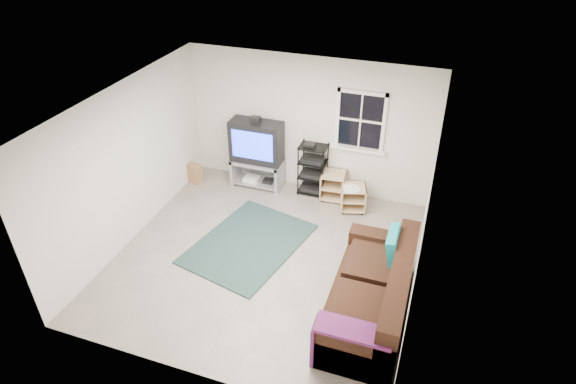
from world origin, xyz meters
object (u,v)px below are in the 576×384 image
at_px(side_table_left, 334,184).
at_px(tv_unit, 257,149).
at_px(av_rack, 313,172).
at_px(sofa, 373,296).
at_px(side_table_right, 353,195).

bearing_deg(side_table_left, tv_unit, -178.59).
relative_size(av_rack, sofa, 0.46).
bearing_deg(sofa, side_table_right, 108.18).
bearing_deg(av_rack, tv_unit, -176.84).
xyz_separation_m(tv_unit, side_table_right, (1.95, -0.22, -0.52)).
bearing_deg(tv_unit, av_rack, 3.16).
xyz_separation_m(side_table_right, sofa, (0.81, -2.46, 0.08)).
distance_m(av_rack, side_table_right, 0.91).
bearing_deg(sofa, av_rack, 121.16).
distance_m(side_table_right, sofa, 2.60).
height_order(tv_unit, sofa, tv_unit).
height_order(av_rack, side_table_left, av_rack).
bearing_deg(av_rack, side_table_right, -18.27).
xyz_separation_m(tv_unit, av_rack, (1.10, 0.06, -0.35)).
relative_size(side_table_right, sofa, 0.24).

